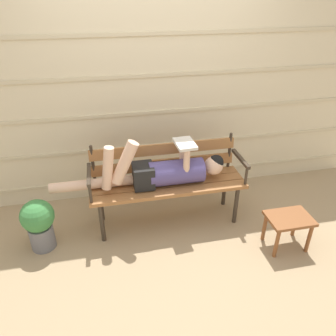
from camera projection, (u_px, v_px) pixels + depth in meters
ground_plane at (170, 227)px, 3.43m from camera, size 12.00×12.00×0.00m
house_siding at (155, 93)px, 3.49m from camera, size 5.06×0.08×2.41m
park_bench at (167, 177)px, 3.32m from camera, size 1.56×0.45×0.87m
reclining_person at (162, 171)px, 3.20m from camera, size 1.72×0.26×0.54m
footstool at (289, 223)px, 3.06m from camera, size 0.41×0.30×0.34m
potted_plant at (39, 222)px, 3.03m from camera, size 0.31×0.31×0.52m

